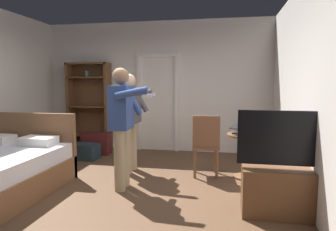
{
  "coord_description": "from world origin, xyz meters",
  "views": [
    {
      "loc": [
        1.5,
        -3.78,
        1.5
      ],
      "look_at": [
        0.68,
        0.51,
        1.01
      ],
      "focal_mm": 31.79,
      "sensor_mm": 36.0,
      "label": 1
    }
  ],
  "objects_px": {
    "side_table": "(246,149)",
    "bottle_on_table": "(256,129)",
    "tv_flatscreen": "(284,184)",
    "person_blue_shirt": "(122,120)",
    "suitcase_dark": "(96,143)",
    "wooden_chair": "(206,143)",
    "person_striped_shirt": "(130,115)",
    "laptop": "(243,131)",
    "bookshelf": "(90,103)",
    "suitcase_small": "(85,151)"
  },
  "relations": [
    {
      "from": "bottle_on_table",
      "to": "person_blue_shirt",
      "type": "height_order",
      "value": "person_blue_shirt"
    },
    {
      "from": "suitcase_dark",
      "to": "wooden_chair",
      "type": "bearing_deg",
      "value": -27.81
    },
    {
      "from": "bottle_on_table",
      "to": "wooden_chair",
      "type": "xyz_separation_m",
      "value": [
        -0.76,
        0.03,
        -0.25
      ]
    },
    {
      "from": "wooden_chair",
      "to": "suitcase_dark",
      "type": "bearing_deg",
      "value": 154.9
    },
    {
      "from": "bookshelf",
      "to": "suitcase_dark",
      "type": "xyz_separation_m",
      "value": [
        0.34,
        -0.46,
        -0.82
      ]
    },
    {
      "from": "tv_flatscreen",
      "to": "wooden_chair",
      "type": "distance_m",
      "value": 1.58
    },
    {
      "from": "tv_flatscreen",
      "to": "bottle_on_table",
      "type": "height_order",
      "value": "tv_flatscreen"
    },
    {
      "from": "person_blue_shirt",
      "to": "person_striped_shirt",
      "type": "bearing_deg",
      "value": 100.16
    },
    {
      "from": "bookshelf",
      "to": "bottle_on_table",
      "type": "height_order",
      "value": "bookshelf"
    },
    {
      "from": "bookshelf",
      "to": "side_table",
      "type": "relative_size",
      "value": 2.77
    },
    {
      "from": "side_table",
      "to": "suitcase_dark",
      "type": "bearing_deg",
      "value": 160.55
    },
    {
      "from": "tv_flatscreen",
      "to": "suitcase_dark",
      "type": "xyz_separation_m",
      "value": [
        -3.31,
        2.36,
        -0.14
      ]
    },
    {
      "from": "person_blue_shirt",
      "to": "suitcase_dark",
      "type": "height_order",
      "value": "person_blue_shirt"
    },
    {
      "from": "bookshelf",
      "to": "bottle_on_table",
      "type": "relative_size",
      "value": 8.39
    },
    {
      "from": "laptop",
      "to": "person_striped_shirt",
      "type": "relative_size",
      "value": 0.26
    },
    {
      "from": "person_blue_shirt",
      "to": "tv_flatscreen",
      "type": "bearing_deg",
      "value": -13.64
    },
    {
      "from": "suitcase_small",
      "to": "bookshelf",
      "type": "bearing_deg",
      "value": 114.25
    },
    {
      "from": "tv_flatscreen",
      "to": "suitcase_dark",
      "type": "relative_size",
      "value": 2.07
    },
    {
      "from": "laptop",
      "to": "person_blue_shirt",
      "type": "relative_size",
      "value": 0.25
    },
    {
      "from": "wooden_chair",
      "to": "suitcase_dark",
      "type": "xyz_separation_m",
      "value": [
        -2.36,
        1.11,
        -0.32
      ]
    },
    {
      "from": "side_table",
      "to": "person_blue_shirt",
      "type": "distance_m",
      "value": 1.98
    },
    {
      "from": "wooden_chair",
      "to": "person_striped_shirt",
      "type": "distance_m",
      "value": 1.33
    },
    {
      "from": "person_blue_shirt",
      "to": "suitcase_dark",
      "type": "relative_size",
      "value": 2.95
    },
    {
      "from": "suitcase_dark",
      "to": "person_striped_shirt",
      "type": "bearing_deg",
      "value": -46.61
    },
    {
      "from": "laptop",
      "to": "suitcase_dark",
      "type": "distance_m",
      "value": 3.17
    },
    {
      "from": "laptop",
      "to": "person_blue_shirt",
      "type": "distance_m",
      "value": 1.87
    },
    {
      "from": "bookshelf",
      "to": "person_blue_shirt",
      "type": "xyz_separation_m",
      "value": [
        1.58,
        -2.31,
        -0.07
      ]
    },
    {
      "from": "person_striped_shirt",
      "to": "bookshelf",
      "type": "bearing_deg",
      "value": 133.57
    },
    {
      "from": "suitcase_small",
      "to": "wooden_chair",
      "type": "bearing_deg",
      "value": -8.98
    },
    {
      "from": "laptop",
      "to": "bookshelf",
      "type": "bearing_deg",
      "value": 154.69
    },
    {
      "from": "laptop",
      "to": "wooden_chair",
      "type": "relative_size",
      "value": 0.43
    },
    {
      "from": "laptop",
      "to": "side_table",
      "type": "bearing_deg",
      "value": 40.42
    },
    {
      "from": "person_striped_shirt",
      "to": "suitcase_dark",
      "type": "distance_m",
      "value": 1.69
    },
    {
      "from": "bottle_on_table",
      "to": "person_blue_shirt",
      "type": "relative_size",
      "value": 0.14
    },
    {
      "from": "laptop",
      "to": "bottle_on_table",
      "type": "distance_m",
      "value": 0.2
    },
    {
      "from": "tv_flatscreen",
      "to": "person_blue_shirt",
      "type": "distance_m",
      "value": 2.22
    },
    {
      "from": "side_table",
      "to": "laptop",
      "type": "distance_m",
      "value": 0.29
    },
    {
      "from": "bookshelf",
      "to": "person_blue_shirt",
      "type": "relative_size",
      "value": 1.14
    },
    {
      "from": "person_striped_shirt",
      "to": "wooden_chair",
      "type": "bearing_deg",
      "value": -2.33
    },
    {
      "from": "laptop",
      "to": "suitcase_dark",
      "type": "height_order",
      "value": "laptop"
    },
    {
      "from": "side_table",
      "to": "suitcase_small",
      "type": "bearing_deg",
      "value": 168.66
    },
    {
      "from": "tv_flatscreen",
      "to": "suitcase_dark",
      "type": "distance_m",
      "value": 4.07
    },
    {
      "from": "laptop",
      "to": "wooden_chair",
      "type": "height_order",
      "value": "wooden_chair"
    },
    {
      "from": "person_striped_shirt",
      "to": "suitcase_dark",
      "type": "xyz_separation_m",
      "value": [
        -1.1,
        1.06,
        -0.73
      ]
    },
    {
      "from": "laptop",
      "to": "person_blue_shirt",
      "type": "height_order",
      "value": "person_blue_shirt"
    },
    {
      "from": "bottle_on_table",
      "to": "suitcase_small",
      "type": "bearing_deg",
      "value": 167.77
    },
    {
      "from": "suitcase_dark",
      "to": "suitcase_small",
      "type": "relative_size",
      "value": 1.09
    },
    {
      "from": "person_blue_shirt",
      "to": "laptop",
      "type": "bearing_deg",
      "value": 24.18
    },
    {
      "from": "side_table",
      "to": "bottle_on_table",
      "type": "height_order",
      "value": "bottle_on_table"
    },
    {
      "from": "side_table",
      "to": "wooden_chair",
      "type": "bearing_deg",
      "value": -174.96
    }
  ]
}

